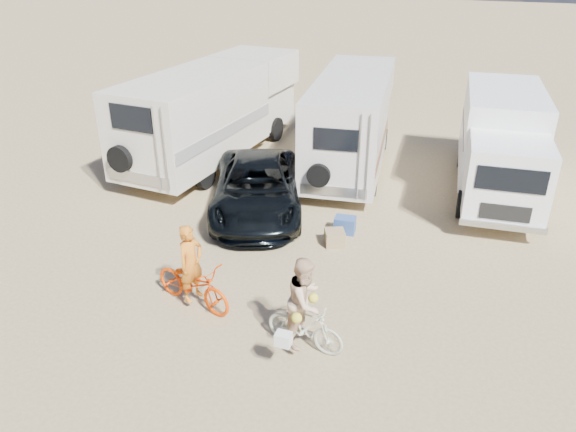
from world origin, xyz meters
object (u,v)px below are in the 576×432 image
(rv_left, at_px, (214,114))
(box_truck, at_px, (501,147))
(dark_suv, at_px, (257,187))
(crate, at_px, (335,238))
(rider_man, at_px, (192,271))
(rider_woman, at_px, (305,309))
(rv_main, at_px, (351,124))
(bike_parked, at_px, (493,207))
(cooler, at_px, (345,225))
(bike_man, at_px, (193,284))
(bike_woman, at_px, (305,327))

(rv_left, relative_size, box_truck, 1.29)
(dark_suv, relative_size, crate, 10.69)
(rider_man, bearing_deg, rider_woman, -85.52)
(rv_main, distance_m, rider_man, 9.03)
(rider_woman, distance_m, crate, 4.15)
(bike_parked, relative_size, cooler, 2.83)
(rider_woman, xyz_separation_m, crate, (-0.53, 4.06, -0.70))
(bike_man, bearing_deg, cooler, -11.96)
(rv_main, bearing_deg, rider_woman, -87.75)
(dark_suv, bearing_deg, cooler, -29.84)
(rv_left, bearing_deg, cooler, -29.93)
(rv_left, relative_size, crate, 17.38)
(rv_main, xyz_separation_m, crate, (0.97, -5.38, -1.35))
(rv_main, bearing_deg, rv_left, -179.38)
(bike_woman, bearing_deg, rider_man, 87.34)
(dark_suv, relative_size, bike_parked, 3.36)
(dark_suv, xyz_separation_m, bike_woman, (3.16, -5.23, -0.25))
(box_truck, height_order, bike_parked, box_truck)
(bike_woman, height_order, rider_man, rider_man)
(bike_woman, distance_m, cooler, 4.82)
(rv_main, bearing_deg, dark_suv, -118.34)
(bike_man, bearing_deg, rider_man, 0.00)
(bike_woman, relative_size, rider_man, 0.92)
(rider_man, relative_size, bike_parked, 1.10)
(rv_left, relative_size, bike_man, 4.28)
(cooler, bearing_deg, bike_parked, 24.40)
(box_truck, relative_size, rider_woman, 3.71)
(box_truck, bearing_deg, bike_woman, -114.03)
(rv_main, height_order, crate, rv_main)
(rv_left, xyz_separation_m, bike_man, (3.61, -8.31, -1.06))
(dark_suv, height_order, bike_parked, dark_suv)
(bike_man, xyz_separation_m, rider_man, (0.00, 0.00, 0.33))
(box_truck, relative_size, crate, 13.51)
(bike_parked, relative_size, crate, 3.19)
(rv_left, bearing_deg, rv_main, 12.12)
(rider_man, xyz_separation_m, rider_woman, (2.66, -0.51, 0.04))
(rv_main, relative_size, cooler, 12.98)
(box_truck, distance_m, bike_woman, 9.49)
(bike_parked, distance_m, cooler, 4.21)
(dark_suv, xyz_separation_m, crate, (2.64, -1.17, -0.53))
(dark_suv, relative_size, rider_woman, 2.93)
(dark_suv, height_order, bike_woman, dark_suv)
(bike_parked, bearing_deg, box_truck, 13.80)
(rv_main, distance_m, crate, 5.63)
(crate, bearing_deg, cooler, 83.96)
(rv_main, bearing_deg, bike_woman, -87.75)
(bike_woman, bearing_deg, bike_parked, -16.88)
(dark_suv, bearing_deg, bike_parked, -6.44)
(dark_suv, xyz_separation_m, bike_man, (0.50, -4.72, -0.21))
(rv_main, distance_m, bike_man, 9.06)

